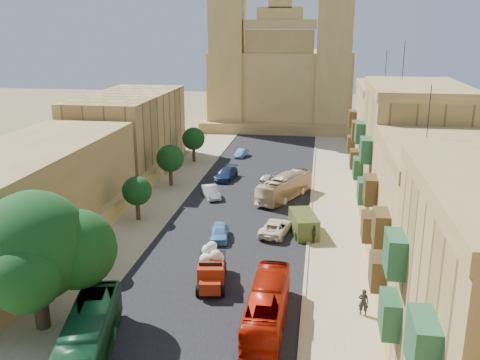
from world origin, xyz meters
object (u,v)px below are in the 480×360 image
(street_tree_a, at_px, (85,237))
(red_truck, at_px, (212,267))
(church, at_px, (282,76))
(pedestrian_c, at_px, (314,234))
(bus_red_east, at_px, (267,306))
(street_tree_c, at_px, (170,158))
(car_white_a, at_px, (211,192))
(bus_cream_east, at_px, (285,187))
(pedestrian_a, at_px, (363,302))
(ficus_tree, at_px, (36,250))
(olive_pickup, at_px, (304,224))
(car_dkblue, at_px, (226,174))
(bus_green_north, at_px, (88,339))
(car_white_b, at_px, (268,178))
(car_blue_b, at_px, (241,153))
(car_blue_a, at_px, (219,232))
(car_cream, at_px, (276,227))
(street_tree_d, at_px, (194,139))
(street_tree_b, at_px, (137,191))

(street_tree_a, height_order, red_truck, street_tree_a)
(church, bearing_deg, pedestrian_c, -82.63)
(street_tree_a, height_order, bus_red_east, street_tree_a)
(street_tree_c, distance_m, car_white_a, 7.47)
(bus_red_east, bearing_deg, bus_cream_east, -87.69)
(street_tree_c, relative_size, pedestrian_a, 2.65)
(church, distance_m, car_white_a, 47.51)
(ficus_tree, xyz_separation_m, bus_cream_east, (13.42, 28.94, -4.08))
(car_white_a, bearing_deg, olive_pickup, -65.97)
(church, distance_m, car_dkblue, 40.17)
(bus_green_north, distance_m, car_white_b, 38.51)
(car_blue_b, bearing_deg, car_blue_a, -72.87)
(bus_green_north, xyz_separation_m, car_cream, (9.00, 21.17, -0.76))
(ficus_tree, distance_m, car_dkblue, 36.34)
(bus_green_north, xyz_separation_m, car_dkblue, (1.19, 38.60, -0.73))
(red_truck, height_order, pedestrian_c, red_truck)
(church, xyz_separation_m, street_tree_d, (-10.00, -30.61, -6.21))
(car_white_b, bearing_deg, street_tree_c, 30.03)
(street_tree_c, distance_m, bus_green_north, 35.40)
(bus_cream_east, xyz_separation_m, car_white_a, (-8.22, -0.82, -0.66))
(street_tree_a, xyz_separation_m, pedestrian_c, (17.50, 8.65, -2.17))
(church, xyz_separation_m, car_white_a, (-4.22, -46.49, -8.84))
(church, height_order, car_cream, church)
(street_tree_d, relative_size, pedestrian_c, 2.90)
(olive_pickup, bearing_deg, church, 96.64)
(car_blue_a, bearing_deg, pedestrian_a, -51.20)
(church, distance_m, car_cream, 57.26)
(street_tree_a, xyz_separation_m, olive_pickup, (16.50, 10.75, -2.07))
(car_white_a, bearing_deg, pedestrian_a, -81.87)
(street_tree_b, relative_size, pedestrian_c, 2.64)
(car_dkblue, height_order, pedestrian_a, pedestrian_a)
(red_truck, distance_m, olive_pickup, 12.89)
(church, relative_size, car_white_a, 8.90)
(street_tree_a, distance_m, olive_pickup, 19.80)
(ficus_tree, xyz_separation_m, car_blue_a, (8.42, 16.18, -4.73))
(bus_green_north, bearing_deg, pedestrian_c, 44.56)
(bus_green_north, xyz_separation_m, car_white_a, (0.81, 31.13, -0.78))
(car_white_a, xyz_separation_m, pedestrian_a, (15.22, -23.49, 0.28))
(bus_cream_east, height_order, car_blue_a, bus_cream_east)
(street_tree_a, distance_m, car_white_a, 21.07)
(church, xyz_separation_m, car_cream, (3.96, -56.44, -8.83))
(church, height_order, red_truck, church)
(bus_red_east, height_order, car_blue_a, bus_red_east)
(car_dkblue, distance_m, pedestrian_a, 34.35)
(street_tree_c, distance_m, car_dkblue, 7.61)
(bus_green_north, bearing_deg, church, 73.39)
(street_tree_b, xyz_separation_m, car_dkblue, (6.15, 15.60, -2.28))
(car_blue_a, bearing_deg, olive_pickup, 11.60)
(car_cream, relative_size, car_dkblue, 1.00)
(street_tree_b, xyz_separation_m, bus_green_north, (4.97, -23.00, -1.55))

